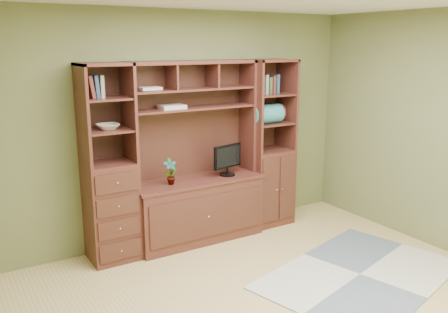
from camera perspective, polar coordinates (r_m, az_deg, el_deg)
room at (r=3.81m, az=8.28°, el=-0.80°), size 4.60×4.10×2.64m
center_hutch at (r=5.32m, az=-3.26°, el=0.32°), size 1.54×0.53×2.05m
left_tower at (r=4.97m, az=-13.67°, el=-0.96°), size 0.50×0.45×2.05m
right_tower at (r=5.89m, az=5.38°, el=1.57°), size 0.55×0.45×2.05m
rug at (r=5.01m, az=16.04°, el=-13.48°), size 2.26×1.79×0.01m
monitor at (r=5.48m, az=0.41°, el=0.26°), size 0.44×0.27×0.50m
orchid at (r=5.17m, az=-6.46°, el=-1.83°), size 0.15×0.10×0.29m
magazines at (r=5.19m, az=-6.28°, el=5.96°), size 0.27×0.20×0.04m
bowl at (r=4.90m, az=-13.81°, el=3.51°), size 0.23×0.23×0.06m
blanket_teal at (r=5.73m, az=5.04°, el=5.11°), size 0.40×0.23×0.23m
blanket_red at (r=5.95m, az=5.78°, el=5.27°), size 0.37×0.20×0.20m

